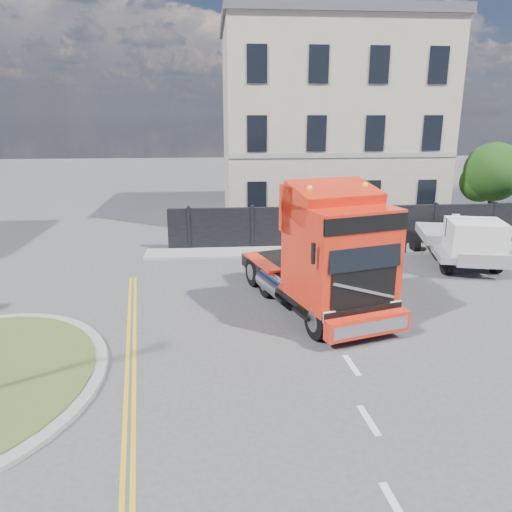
{
  "coord_description": "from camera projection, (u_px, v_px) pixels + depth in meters",
  "views": [
    {
      "loc": [
        -0.82,
        -14.21,
        6.32
      ],
      "look_at": [
        0.53,
        1.42,
        1.8
      ],
      "focal_mm": 35.0,
      "sensor_mm": 36.0,
      "label": 1
    }
  ],
  "objects": [
    {
      "name": "ground",
      "position": [
        243.0,
        325.0,
        15.42
      ],
      "size": [
        120.0,
        120.0,
        0.0
      ],
      "primitive_type": "plane",
      "color": "#424244",
      "rests_on": "ground"
    },
    {
      "name": "hoarding_fence",
      "position": [
        366.0,
        226.0,
        24.3
      ],
      "size": [
        18.8,
        0.25,
        2.0
      ],
      "color": "black",
      "rests_on": "ground"
    },
    {
      "name": "georgian_building",
      "position": [
        325.0,
        122.0,
        30.12
      ],
      "size": [
        12.3,
        10.3,
        12.8
      ],
      "color": "#BBAF94",
      "rests_on": "ground"
    },
    {
      "name": "tree",
      "position": [
        491.0,
        175.0,
        27.34
      ],
      "size": [
        3.2,
        3.2,
        4.8
      ],
      "color": "#382619",
      "rests_on": "ground"
    },
    {
      "name": "pavement_far",
      "position": [
        359.0,
        250.0,
        23.65
      ],
      "size": [
        20.0,
        1.6,
        0.12
      ],
      "primitive_type": "cube",
      "color": "gray",
      "rests_on": "ground"
    },
    {
      "name": "truck",
      "position": [
        328.0,
        259.0,
        15.72
      ],
      "size": [
        4.5,
        7.45,
        4.2
      ],
      "rotation": [
        0.0,
        0.0,
        0.29
      ],
      "color": "black",
      "rests_on": "ground"
    },
    {
      "name": "flatbed_pickup",
      "position": [
        466.0,
        242.0,
        20.62
      ],
      "size": [
        3.24,
        5.63,
        2.19
      ],
      "rotation": [
        0.0,
        0.0,
        -0.23
      ],
      "color": "gray",
      "rests_on": "ground"
    }
  ]
}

